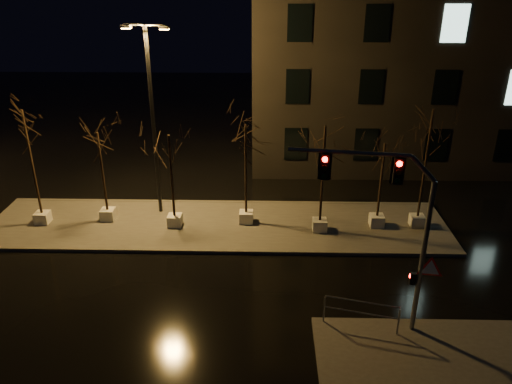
{
  "coord_description": "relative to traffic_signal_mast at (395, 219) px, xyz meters",
  "views": [
    {
      "loc": [
        2.38,
        -15.26,
        11.36
      ],
      "look_at": [
        1.92,
        3.85,
        2.8
      ],
      "focal_mm": 35.0,
      "sensor_mm": 36.0,
      "label": 1
    }
  ],
  "objects": [
    {
      "name": "tree_1",
      "position": [
        -11.73,
        7.66,
        -0.67
      ],
      "size": [
        1.8,
        1.8,
        4.54
      ],
      "color": "silver",
      "rests_on": "median"
    },
    {
      "name": "tree_5",
      "position": [
        1.26,
        7.33,
        -0.89
      ],
      "size": [
        1.8,
        1.8,
        4.25
      ],
      "color": "silver",
      "rests_on": "median"
    },
    {
      "name": "tree_3",
      "position": [
        -4.97,
        7.56,
        -0.32
      ],
      "size": [
        1.8,
        1.8,
        5.01
      ],
      "color": "silver",
      "rests_on": "median"
    },
    {
      "name": "tree_4",
      "position": [
        -1.5,
        6.81,
        -0.16
      ],
      "size": [
        1.8,
        1.8,
        5.21
      ],
      "color": "silver",
      "rests_on": "median"
    },
    {
      "name": "streetlight_main",
      "position": [
        -9.35,
        8.65,
        1.11
      ],
      "size": [
        2.26,
        0.69,
        9.06
      ],
      "rotation": [
        0.0,
        0.0,
        -0.2
      ],
      "color": "black",
      "rests_on": "median"
    },
    {
      "name": "tree_0",
      "position": [
        -14.78,
        7.25,
        0.23
      ],
      "size": [
        1.8,
        1.8,
        5.73
      ],
      "color": "silver",
      "rests_on": "median"
    },
    {
      "name": "tree_2",
      "position": [
        -8.36,
        7.11,
        -0.6
      ],
      "size": [
        1.8,
        1.8,
        4.63
      ],
      "color": "silver",
      "rests_on": "median"
    },
    {
      "name": "ground",
      "position": [
        -6.36,
        1.35,
        -4.27
      ],
      "size": [
        90.0,
        90.0,
        0.0
      ],
      "primitive_type": "plane",
      "color": "black",
      "rests_on": "ground"
    },
    {
      "name": "guard_rail_a",
      "position": [
        -0.77,
        -0.15,
        -3.41
      ],
      "size": [
        2.46,
        0.67,
        1.09
      ],
      "rotation": [
        0.0,
        0.0,
        -0.25
      ],
      "color": "slate",
      "rests_on": "sidewalk_corner"
    },
    {
      "name": "traffic_signal_mast",
      "position": [
        0.0,
        0.0,
        0.0
      ],
      "size": [
        5.09,
        0.87,
        6.27
      ],
      "rotation": [
        0.0,
        0.0,
        -0.15
      ],
      "color": "slate",
      "rests_on": "sidewalk_corner"
    },
    {
      "name": "sidewalk_corner",
      "position": [
        1.14,
        -2.15,
        -4.19
      ],
      "size": [
        7.0,
        5.0,
        0.15
      ],
      "primitive_type": "cube",
      "color": "#47443F",
      "rests_on": "ground"
    },
    {
      "name": "building",
      "position": [
        7.64,
        19.35,
        3.23
      ],
      "size": [
        25.0,
        12.0,
        15.0
      ],
      "primitive_type": "cube",
      "color": "black",
      "rests_on": "ground"
    },
    {
      "name": "median",
      "position": [
        -6.36,
        7.35,
        -4.19
      ],
      "size": [
        22.0,
        5.0,
        0.15
      ],
      "primitive_type": "cube",
      "color": "#47443F",
      "rests_on": "ground"
    },
    {
      "name": "tree_6",
      "position": [
        3.18,
        7.35,
        0.32
      ],
      "size": [
        1.8,
        1.8,
        5.85
      ],
      "color": "silver",
      "rests_on": "median"
    }
  ]
}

